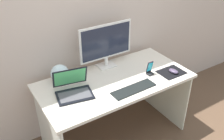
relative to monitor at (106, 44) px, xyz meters
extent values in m
plane|color=brown|center=(-0.06, -0.26, -0.96)|extent=(8.00, 8.00, 0.00)
cube|color=#BFAB9D|center=(-0.06, 0.18, 0.29)|extent=(6.00, 0.04, 2.50)
cube|color=beige|center=(-0.06, -0.26, -0.26)|extent=(1.43, 0.71, 0.03)
cube|color=silver|center=(-0.74, -0.26, -0.62)|extent=(0.02, 0.67, 0.69)
cube|color=beige|center=(0.61, -0.26, -0.62)|extent=(0.02, 0.67, 0.69)
cube|color=silver|center=(0.00, 0.00, -0.24)|extent=(0.18, 0.14, 0.01)
cylinder|color=silver|center=(0.00, 0.00, -0.19)|extent=(0.04, 0.04, 0.09)
cube|color=silver|center=(0.00, 0.00, 0.02)|extent=(0.56, 0.02, 0.35)
cube|color=#1E2333|center=(0.00, -0.01, 0.02)|extent=(0.53, 0.00, 0.31)
cube|color=black|center=(-0.49, -0.29, -0.24)|extent=(0.33, 0.26, 0.02)
cube|color=#47474C|center=(-0.49, -0.30, -0.23)|extent=(0.29, 0.20, 0.00)
cube|color=black|center=(-0.46, -0.16, -0.14)|extent=(0.31, 0.13, 0.19)
cube|color=#4CB266|center=(-0.47, -0.16, -0.14)|extent=(0.28, 0.11, 0.16)
sphere|color=silver|center=(-0.50, -0.01, -0.17)|extent=(0.17, 0.17, 0.17)
cube|color=black|center=(-0.01, -0.48, -0.24)|extent=(0.42, 0.13, 0.01)
cube|color=black|center=(0.47, -0.45, -0.25)|extent=(0.25, 0.20, 0.00)
ellipsoid|color=#4D4059|center=(0.48, -0.47, -0.23)|extent=(0.08, 0.11, 0.04)
cube|color=black|center=(0.27, -0.37, -0.24)|extent=(0.06, 0.05, 0.02)
cube|color=black|center=(0.27, -0.35, -0.17)|extent=(0.06, 0.03, 0.12)
cube|color=#26A5BF|center=(0.27, -0.36, -0.17)|extent=(0.05, 0.02, 0.10)
camera|label=1|loc=(-1.14, -1.91, 1.02)|focal=40.34mm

